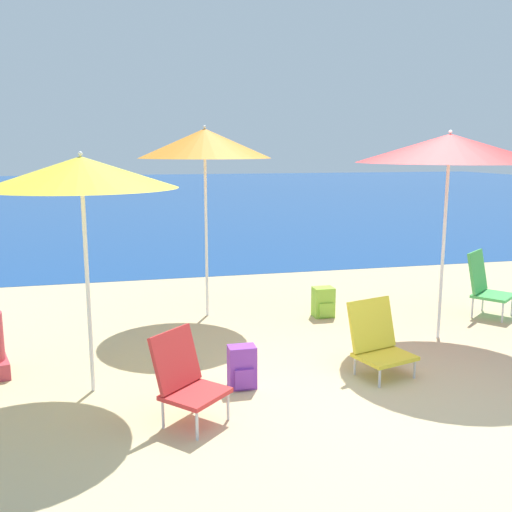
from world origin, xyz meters
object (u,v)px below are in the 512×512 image
object	(u,v)px
beach_umbrella_yellow	(81,173)
beach_umbrella_orange	(205,144)
backpack_lime	(323,302)
beach_chair_green	(485,283)
beach_umbrella_red	(449,148)
beach_chair_red	(185,376)
beach_chair_yellow	(378,339)
backpack_purple	(242,367)

from	to	relation	value
beach_umbrella_yellow	beach_umbrella_orange	distance (m)	2.53
backpack_lime	beach_chair_green	bearing A→B (deg)	-11.37
beach_chair_green	beach_umbrella_red	bearing A→B (deg)	175.47
beach_chair_red	beach_chair_green	bearing A→B (deg)	-16.41
beach_umbrella_yellow	beach_chair_yellow	distance (m)	3.14
beach_umbrella_red	beach_umbrella_yellow	world-z (taller)	beach_umbrella_red
beach_chair_red	backpack_lime	xyz separation A→B (m)	(2.08, 2.48, -0.19)
beach_umbrella_red	beach_chair_red	xyz separation A→B (m)	(-3.08, -1.37, -1.78)
backpack_purple	backpack_lime	bearing A→B (deg)	52.47
beach_chair_yellow	beach_chair_green	bearing A→B (deg)	17.77
beach_umbrella_red	beach_chair_green	bearing A→B (deg)	32.90
beach_umbrella_red	beach_umbrella_orange	world-z (taller)	beach_umbrella_orange
beach_chair_red	beach_umbrella_red	bearing A→B (deg)	-18.83
beach_chair_yellow	backpack_lime	distance (m)	1.93
beach_umbrella_red	beach_chair_green	world-z (taller)	beach_umbrella_red
beach_chair_yellow	beach_chair_green	world-z (taller)	beach_chair_green
beach_umbrella_yellow	backpack_purple	bearing A→B (deg)	-10.43
beach_umbrella_yellow	beach_chair_yellow	bearing A→B (deg)	-4.41
beach_chair_yellow	backpack_lime	bearing A→B (deg)	69.39
beach_chair_yellow	beach_umbrella_yellow	bearing A→B (deg)	159.39
beach_umbrella_orange	beach_chair_red	world-z (taller)	beach_umbrella_orange
beach_chair_yellow	beach_chair_green	size ratio (longest dim) A/B	0.85
beach_umbrella_yellow	backpack_lime	distance (m)	3.75
beach_umbrella_orange	beach_chair_yellow	size ratio (longest dim) A/B	3.43
beach_chair_yellow	beach_umbrella_red	bearing A→B (deg)	18.75
beach_umbrella_red	beach_umbrella_orange	distance (m)	2.90
beach_chair_yellow	beach_chair_green	xyz separation A→B (m)	(2.22, 1.50, 0.09)
beach_chair_green	backpack_lime	size ratio (longest dim) A/B	2.16
beach_umbrella_red	beach_umbrella_yellow	distance (m)	3.89
beach_chair_green	backpack_purple	world-z (taller)	beach_chair_green
beach_umbrella_orange	backpack_purple	bearing A→B (deg)	-90.95
beach_chair_yellow	backpack_lime	world-z (taller)	beach_chair_yellow
beach_umbrella_red	backpack_lime	xyz separation A→B (m)	(-1.01, 1.11, -1.97)
beach_chair_red	beach_umbrella_orange	bearing A→B (deg)	35.12
beach_chair_green	beach_chair_red	size ratio (longest dim) A/B	1.15
backpack_lime	backpack_purple	bearing A→B (deg)	-127.53
beach_chair_green	beach_chair_red	world-z (taller)	beach_chair_green
beach_chair_green	backpack_purple	bearing A→B (deg)	165.82
beach_umbrella_red	beach_chair_green	size ratio (longest dim) A/B	2.81
backpack_purple	beach_chair_yellow	bearing A→B (deg)	1.60
beach_umbrella_orange	beach_chair_red	distance (m)	3.48
beach_umbrella_orange	beach_chair_yellow	distance (m)	3.26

